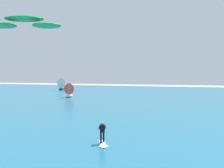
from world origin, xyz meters
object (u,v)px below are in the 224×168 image
object	(u,v)px
kite	(24,23)
sailboat_leading	(70,90)
kitesurfer	(103,136)
sailboat_mid_left	(62,84)

from	to	relation	value
kite	sailboat_leading	xyz separation A→B (m)	(-9.56, 29.33, -8.51)
kitesurfer	sailboat_leading	world-z (taller)	sailboat_leading
kitesurfer	kite	xyz separation A→B (m)	(-8.65, 2.67, 9.50)
kite	sailboat_mid_left	size ratio (longest dim) A/B	1.82
kite	sailboat_leading	world-z (taller)	kite
kitesurfer	sailboat_mid_left	distance (m)	60.39
kite	kitesurfer	bearing A→B (deg)	-17.15
kitesurfer	sailboat_leading	size ratio (longest dim) A/B	0.58
sailboat_mid_left	sailboat_leading	bearing A→B (deg)	-58.13
kitesurfer	sailboat_mid_left	world-z (taller)	sailboat_mid_left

